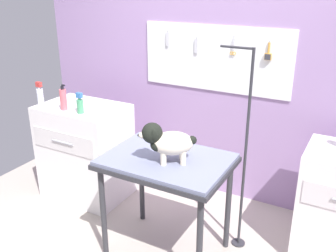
% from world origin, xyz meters
% --- Properties ---
extents(rear_wall_panel, '(4.00, 0.11, 2.30)m').
position_xyz_m(rear_wall_panel, '(-0.00, 1.28, 1.15)').
color(rear_wall_panel, '#A180B3').
rests_on(rear_wall_panel, ground).
extents(grooming_table, '(0.92, 0.66, 0.82)m').
position_xyz_m(grooming_table, '(-0.00, 0.19, 0.74)').
color(grooming_table, '#2D2D33').
rests_on(grooming_table, ground).
extents(grooming_arm, '(0.30, 0.11, 1.61)m').
position_xyz_m(grooming_arm, '(0.47, 0.54, 0.75)').
color(grooming_arm, '#2D2D33').
rests_on(grooming_arm, ground).
extents(dog, '(0.39, 0.31, 0.30)m').
position_xyz_m(dog, '(0.03, 0.13, 0.98)').
color(dog, beige).
rests_on(dog, grooming_table).
extents(counter_left, '(0.80, 0.58, 0.93)m').
position_xyz_m(counter_left, '(-1.12, 0.58, 0.46)').
color(counter_left, white).
rests_on(counter_left, ground).
extents(shampoo_bottle, '(0.06, 0.06, 0.19)m').
position_xyz_m(shampoo_bottle, '(-1.00, 0.42, 1.01)').
color(shampoo_bottle, '#489A6A').
rests_on(shampoo_bottle, counter_left).
extents(spray_bottle_tall, '(0.06, 0.06, 0.24)m').
position_xyz_m(spray_bottle_tall, '(-1.19, 0.42, 1.03)').
color(spray_bottle_tall, '#D75F6A').
rests_on(spray_bottle_tall, counter_left).
extents(pump_bottle_white, '(0.06, 0.06, 0.22)m').
position_xyz_m(pump_bottle_white, '(-1.47, 0.42, 1.02)').
color(pump_bottle_white, white).
rests_on(pump_bottle_white, counter_left).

